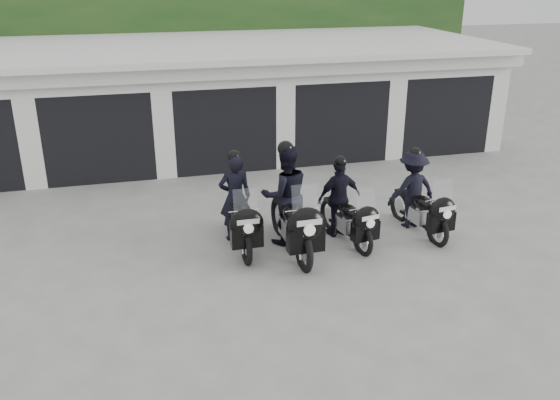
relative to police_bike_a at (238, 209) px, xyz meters
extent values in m
plane|color=#999A94|center=(0.51, -1.19, -0.74)|extent=(80.00, 80.00, 0.00)
cube|color=silver|center=(0.51, 7.31, 0.66)|extent=(16.00, 6.00, 2.80)
cube|color=silver|center=(0.51, 7.11, 2.14)|extent=(16.40, 6.80, 0.16)
cube|color=silver|center=(0.51, 4.06, 1.91)|extent=(16.40, 0.12, 0.40)
cube|color=black|center=(0.51, 4.29, -0.62)|extent=(16.00, 0.06, 0.24)
cube|color=silver|center=(-4.14, 4.46, 0.66)|extent=(0.50, 0.50, 2.80)
cube|color=black|center=(-2.59, 5.51, 0.36)|extent=(2.60, 2.60, 2.20)
cube|color=silver|center=(-2.59, 4.46, 1.76)|extent=(2.60, 0.50, 0.60)
cube|color=silver|center=(-1.04, 4.46, 0.66)|extent=(0.50, 0.50, 2.80)
cube|color=black|center=(0.51, 5.51, 0.36)|extent=(2.60, 2.60, 2.20)
cube|color=silver|center=(0.51, 4.46, 1.76)|extent=(2.60, 0.50, 0.60)
cube|color=silver|center=(2.06, 4.46, 0.66)|extent=(0.50, 0.50, 2.80)
cube|color=black|center=(3.61, 5.51, 0.36)|extent=(2.60, 2.60, 2.20)
cube|color=silver|center=(3.61, 4.46, 1.76)|extent=(2.60, 0.50, 0.60)
cube|color=silver|center=(5.16, 4.46, 0.66)|extent=(0.50, 0.50, 2.80)
cube|color=black|center=(6.71, 5.51, 0.36)|extent=(2.60, 2.60, 2.20)
cube|color=silver|center=(6.71, 4.46, 1.76)|extent=(2.60, 0.50, 0.60)
cube|color=silver|center=(8.26, 4.46, 0.66)|extent=(0.50, 0.50, 2.80)
cube|color=#173613|center=(0.51, 11.31, 1.41)|extent=(20.00, 2.00, 4.30)
cylinder|color=black|center=(-5.99, 12.81, 0.91)|extent=(0.24, 0.24, 3.30)
cylinder|color=black|center=(3.51, 12.81, 0.91)|extent=(0.24, 0.24, 3.30)
cylinder|color=black|center=(8.01, 12.81, 0.91)|extent=(0.24, 0.24, 3.30)
torus|color=black|center=(0.00, -0.71, -0.43)|extent=(0.11, 0.72, 0.72)
torus|color=black|center=(0.00, 0.71, -0.43)|extent=(0.11, 0.72, 0.72)
cube|color=#B0B0B5|center=(0.00, 0.02, -0.37)|extent=(0.26, 0.54, 0.32)
cube|color=black|center=(0.00, 0.00, -0.52)|extent=(0.08, 1.29, 0.06)
ellipsoid|color=black|center=(0.00, -0.15, -0.03)|extent=(0.32, 0.57, 0.28)
cube|color=black|center=(0.00, 0.28, -0.01)|extent=(0.26, 0.54, 0.10)
ellipsoid|color=black|center=(0.00, -0.79, 0.03)|extent=(0.62, 0.33, 0.59)
cube|color=black|center=(0.00, -0.79, -0.20)|extent=(0.57, 0.22, 0.40)
cube|color=#B2BFC6|center=(0.00, -0.76, 0.43)|extent=(0.44, 0.12, 0.50)
cylinder|color=silver|center=(0.00, -0.59, 0.21)|extent=(0.55, 0.03, 0.03)
cube|color=silver|center=(0.00, -0.96, 0.15)|extent=(0.40, 0.02, 0.09)
cube|color=silver|center=(0.00, -0.93, -0.03)|extent=(0.18, 0.02, 0.10)
imported|color=black|center=(0.00, 0.30, 0.13)|extent=(0.63, 0.42, 1.74)
sphere|color=black|center=(0.00, 0.30, 0.94)|extent=(0.27, 0.27, 0.27)
torus|color=black|center=(0.93, -1.21, -0.40)|extent=(0.15, 0.81, 0.81)
torus|color=black|center=(0.88, 0.38, -0.40)|extent=(0.15, 0.81, 0.81)
cube|color=#B0B0B5|center=(0.91, -0.39, -0.32)|extent=(0.31, 0.62, 0.36)
cube|color=black|center=(0.91, -0.42, -0.50)|extent=(0.13, 1.45, 0.07)
ellipsoid|color=black|center=(0.91, -0.58, 0.06)|extent=(0.38, 0.65, 0.32)
cube|color=black|center=(0.90, -0.11, 0.08)|extent=(0.31, 0.62, 0.11)
ellipsoid|color=black|center=(0.94, -1.30, 0.12)|extent=(0.71, 0.39, 0.67)
cube|color=black|center=(0.94, -1.30, -0.13)|extent=(0.65, 0.26, 0.44)
cube|color=#B2BFC6|center=(0.93, -1.27, 0.57)|extent=(0.49, 0.14, 0.57)
cylinder|color=silver|center=(0.93, -1.08, 0.32)|extent=(0.62, 0.05, 0.03)
cube|color=silver|center=(0.94, -1.49, 0.26)|extent=(0.44, 0.03, 0.10)
cube|color=silver|center=(0.94, -1.46, 0.06)|extent=(0.20, 0.02, 0.11)
imported|color=black|center=(0.90, -0.08, 0.23)|extent=(0.97, 0.77, 1.95)
sphere|color=black|center=(0.90, -0.08, 1.15)|extent=(0.30, 0.30, 0.30)
torus|color=black|center=(2.16, -0.93, -0.46)|extent=(0.21, 0.66, 0.66)
torus|color=black|center=(1.94, 0.34, -0.46)|extent=(0.21, 0.66, 0.66)
cube|color=#B0B0B5|center=(2.05, -0.27, -0.40)|extent=(0.31, 0.53, 0.29)
cube|color=black|center=(2.05, -0.29, -0.54)|extent=(0.27, 1.16, 0.05)
ellipsoid|color=black|center=(2.07, -0.43, -0.09)|extent=(0.38, 0.56, 0.26)
cube|color=black|center=(2.01, -0.04, -0.08)|extent=(0.31, 0.53, 0.09)
ellipsoid|color=black|center=(2.17, -1.00, -0.04)|extent=(0.61, 0.39, 0.54)
cube|color=black|center=(2.17, -1.00, -0.25)|extent=(0.55, 0.28, 0.36)
cube|color=#B2BFC6|center=(2.17, -0.97, 0.32)|extent=(0.41, 0.17, 0.46)
cylinder|color=silver|center=(2.14, -0.82, 0.12)|extent=(0.50, 0.11, 0.03)
cube|color=silver|center=(2.20, -1.15, 0.07)|extent=(0.36, 0.07, 0.08)
cube|color=silver|center=(2.19, -1.13, -0.09)|extent=(0.16, 0.04, 0.09)
imported|color=black|center=(2.00, -0.03, 0.05)|extent=(1.00, 0.68, 1.58)
sphere|color=black|center=(2.00, -0.03, 0.79)|extent=(0.24, 0.24, 0.24)
torus|color=black|center=(3.70, -0.93, -0.46)|extent=(0.18, 0.68, 0.67)
torus|color=black|center=(3.53, 0.39, -0.46)|extent=(0.18, 0.68, 0.67)
cube|color=#B0B0B5|center=(3.61, -0.25, -0.39)|extent=(0.30, 0.53, 0.29)
cube|color=black|center=(3.61, -0.27, -0.54)|extent=(0.22, 1.19, 0.06)
ellipsoid|color=black|center=(3.63, -0.41, -0.08)|extent=(0.36, 0.56, 0.26)
cube|color=black|center=(3.58, -0.01, -0.06)|extent=(0.30, 0.53, 0.09)
ellipsoid|color=black|center=(3.71, -1.00, -0.02)|extent=(0.61, 0.37, 0.55)
cube|color=black|center=(3.71, -1.00, -0.24)|extent=(0.55, 0.27, 0.37)
cube|color=#B2BFC6|center=(3.70, -0.97, 0.34)|extent=(0.41, 0.16, 0.47)
cylinder|color=silver|center=(3.68, -0.82, 0.14)|extent=(0.51, 0.09, 0.03)
cube|color=silver|center=(3.73, -1.15, 0.09)|extent=(0.37, 0.06, 0.08)
cube|color=silver|center=(3.72, -1.13, -0.08)|extent=(0.17, 0.03, 0.09)
imported|color=black|center=(3.58, 0.01, 0.07)|extent=(1.10, 0.66, 1.61)
sphere|color=black|center=(3.58, 0.01, 0.82)|extent=(0.25, 0.25, 0.25)
camera|label=1|loc=(-1.82, -10.16, 4.28)|focal=38.00mm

